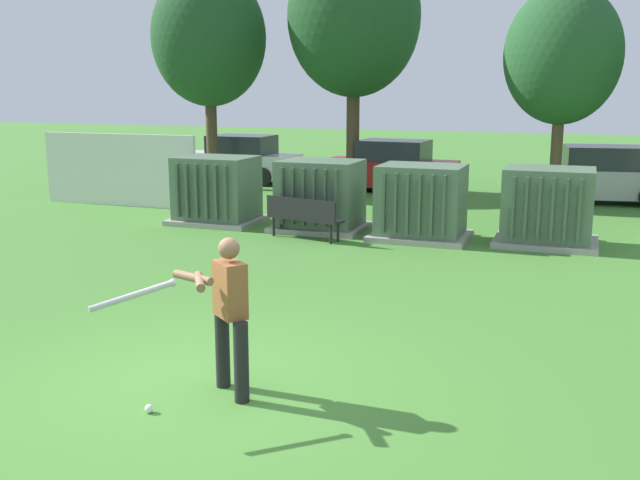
% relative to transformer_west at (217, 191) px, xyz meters
% --- Properties ---
extents(ground_plane, '(96.00, 96.00, 0.00)m').
position_rel_transformer_west_xyz_m(ground_plane, '(4.52, -9.05, -0.79)').
color(ground_plane, '#478433').
extents(fence_panel, '(4.80, 0.12, 2.00)m').
position_rel_transformer_west_xyz_m(fence_panel, '(-3.81, 1.45, 0.21)').
color(fence_panel, silver).
rests_on(fence_panel, ground).
extents(transformer_west, '(2.10, 1.70, 1.62)m').
position_rel_transformer_west_xyz_m(transformer_west, '(0.00, 0.00, 0.00)').
color(transformer_west, '#9E9B93').
rests_on(transformer_west, ground).
extents(transformer_mid_west, '(2.10, 1.70, 1.62)m').
position_rel_transformer_west_xyz_m(transformer_mid_west, '(2.67, 0.02, 0.00)').
color(transformer_mid_west, '#9E9B93').
rests_on(transformer_mid_west, ground).
extents(transformer_mid_east, '(2.10, 1.70, 1.62)m').
position_rel_transformer_west_xyz_m(transformer_mid_east, '(5.09, -0.19, 0.00)').
color(transformer_mid_east, '#9E9B93').
rests_on(transformer_mid_east, ground).
extents(transformer_east, '(2.10, 1.70, 1.62)m').
position_rel_transformer_west_xyz_m(transformer_east, '(7.71, 0.12, 0.00)').
color(transformer_east, '#9E9B93').
rests_on(transformer_east, ground).
extents(park_bench, '(1.84, 0.83, 0.92)m').
position_rel_transformer_west_xyz_m(park_bench, '(2.69, -1.13, -0.25)').
color(park_bench, black).
rests_on(park_bench, ground).
extents(batter, '(1.22, 1.41, 1.74)m').
position_rel_transformer_west_xyz_m(batter, '(4.92, -9.12, 0.19)').
color(batter, black).
rests_on(batter, ground).
extents(sports_ball, '(0.09, 0.09, 0.09)m').
position_rel_transformer_west_xyz_m(sports_ball, '(4.37, -9.80, -0.74)').
color(sports_ball, white).
rests_on(sports_ball, ground).
extents(tree_left, '(3.64, 3.64, 6.96)m').
position_rel_transformer_west_xyz_m(tree_left, '(-3.16, 5.70, 3.99)').
color(tree_left, '#4C3828').
rests_on(tree_left, ground).
extents(tree_center_left, '(4.06, 4.06, 7.77)m').
position_rel_transformer_west_xyz_m(tree_center_left, '(1.44, 6.40, 4.54)').
color(tree_center_left, '#4C3828').
rests_on(tree_center_left, ground).
extents(tree_center_right, '(3.11, 3.11, 5.94)m').
position_rel_transformer_west_xyz_m(tree_center_right, '(7.61, 5.50, 3.29)').
color(tree_center_right, brown).
rests_on(tree_center_right, ground).
extents(parked_car_leftmost, '(4.20, 1.93, 1.62)m').
position_rel_transformer_west_xyz_m(parked_car_leftmost, '(-2.98, 7.31, -0.04)').
color(parked_car_leftmost, silver).
rests_on(parked_car_leftmost, ground).
extents(parked_car_left_of_center, '(4.28, 2.08, 1.62)m').
position_rel_transformer_west_xyz_m(parked_car_left_of_center, '(2.55, 6.86, -0.04)').
color(parked_car_left_of_center, maroon).
rests_on(parked_car_left_of_center, ground).
extents(parked_car_right_of_center, '(4.40, 2.37, 1.62)m').
position_rel_transformer_west_xyz_m(parked_car_right_of_center, '(8.75, 6.62, -0.04)').
color(parked_car_right_of_center, '#B2B2B7').
rests_on(parked_car_right_of_center, ground).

